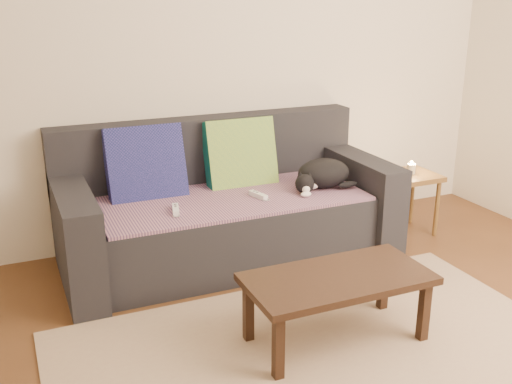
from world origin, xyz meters
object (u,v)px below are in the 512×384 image
wii_remote_a (176,210)px  coffee_table (337,284)px  sofa (226,212)px  wii_remote_b (258,195)px  side_table (410,184)px  cat (322,174)px

wii_remote_a → coffee_table: bearing=-137.4°
sofa → wii_remote_b: sofa is taller
side_table → wii_remote_b: bearing=-177.8°
sofa → coffee_table: (0.13, -1.18, 0.01)m
cat → side_table: cat is taller
coffee_table → sofa: bearing=96.4°
wii_remote_a → coffee_table: 1.10m
wii_remote_b → cat: bearing=-102.4°
side_table → coffee_table: bearing=-139.3°
wii_remote_b → side_table: bearing=-102.8°
wii_remote_b → wii_remote_a: bearing=80.0°
wii_remote_a → sofa: bearing=-47.0°
wii_remote_b → coffee_table: size_ratio=0.17×
wii_remote_a → wii_remote_b: size_ratio=1.00×
sofa → cat: 0.67m
cat → side_table: (0.73, 0.03, -0.17)m
side_table → cat: bearing=-178.0°
wii_remote_a → wii_remote_b: same height
cat → side_table: bearing=14.0°
sofa → cat: sofa is taller
wii_remote_b → coffee_table: (-0.02, -1.00, -0.14)m
cat → wii_remote_a: cat is taller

